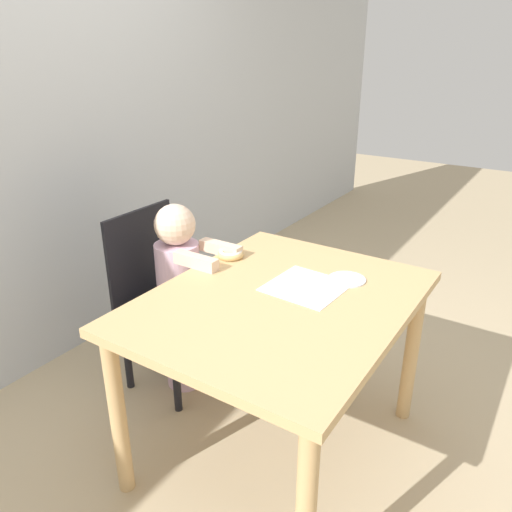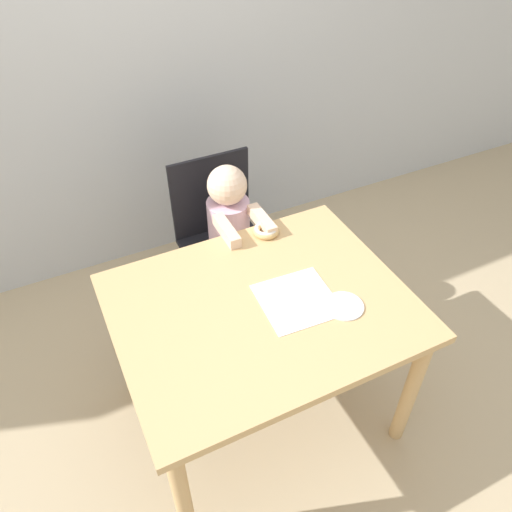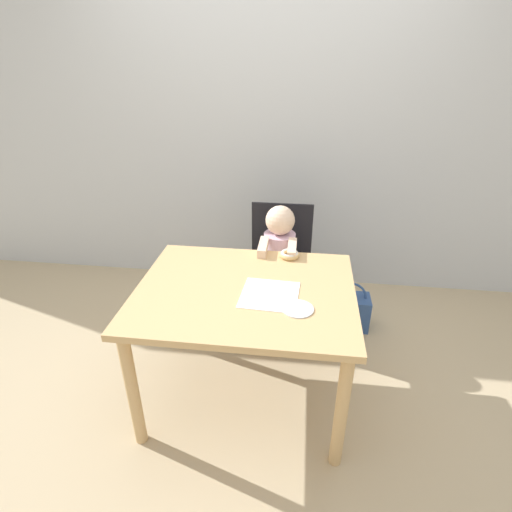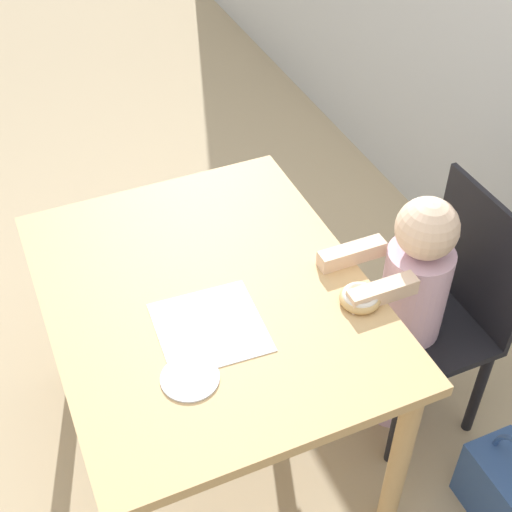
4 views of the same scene
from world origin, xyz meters
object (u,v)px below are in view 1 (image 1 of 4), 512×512
Objects in this scene: chair at (163,297)px; donut at (231,253)px; handbag at (226,313)px; child_figure at (180,294)px.

chair reaches higher than donut.
chair is at bearing 101.77° from donut.
chair is 0.59m from handbag.
child_figure is 0.62m from handbag.
donut is (0.07, -0.24, 0.24)m from child_figure.
chair reaches higher than handbag.
child_figure reaches higher than chair.
handbag is at bearing 39.97° from donut.
donut is at bearing -72.78° from child_figure.
child_figure is at bearing 107.22° from donut.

